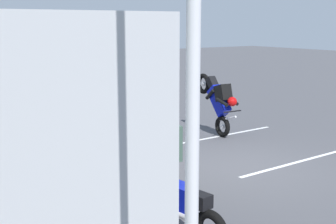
{
  "coord_description": "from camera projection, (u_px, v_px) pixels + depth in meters",
  "views": [
    {
      "loc": [
        -7.32,
        6.78,
        3.14
      ],
      "look_at": [
        1.42,
        0.8,
        1.1
      ],
      "focal_mm": 49.3,
      "sensor_mm": 36.0,
      "label": 1
    }
  ],
  "objects": [
    {
      "name": "parked_motorcycle_silver",
      "position": [
        176.0,
        204.0,
        6.91
      ],
      "size": [
        2.05,
        0.6,
        0.99
      ],
      "color": "black",
      "rests_on": "ground_plane"
    },
    {
      "name": "stunt_motorcycle",
      "position": [
        218.0,
        99.0,
        12.96
      ],
      "size": [
        1.94,
        0.58,
        1.82
      ],
      "color": "black",
      "rests_on": "ground_plane"
    },
    {
      "name": "bay_line_b",
      "position": [
        296.0,
        162.0,
        10.58
      ],
      "size": [
        0.2,
        3.62,
        0.01
      ],
      "color": "white",
      "rests_on": "ground_plane"
    },
    {
      "name": "bay_line_c",
      "position": [
        215.0,
        137.0,
        12.93
      ],
      "size": [
        0.22,
        4.37,
        0.01
      ],
      "color": "white",
      "rests_on": "ground_plane"
    },
    {
      "name": "flagpole",
      "position": [
        189.0,
        88.0,
        2.54
      ],
      "size": [
        0.78,
        0.36,
        5.68
      ],
      "color": "silver",
      "rests_on": "ground_plane"
    },
    {
      "name": "spectator_centre",
      "position": [
        120.0,
        126.0,
        9.37
      ],
      "size": [
        0.58,
        0.36,
        1.82
      ],
      "color": "#473823",
      "rests_on": "ground_plane"
    },
    {
      "name": "spectator_left",
      "position": [
        141.0,
        137.0,
        8.66
      ],
      "size": [
        0.57,
        0.39,
        1.74
      ],
      "color": "#473823",
      "rests_on": "ground_plane"
    },
    {
      "name": "ground_plane",
      "position": [
        234.0,
        166.0,
        10.28
      ],
      "size": [
        80.0,
        80.0,
        0.0
      ],
      "primitive_type": "plane",
      "color": "#4C4C51"
    },
    {
      "name": "spectator_right",
      "position": [
        88.0,
        119.0,
        10.14
      ],
      "size": [
        0.57,
        0.31,
        1.79
      ],
      "color": "#473823",
      "rests_on": "ground_plane"
    },
    {
      "name": "spectator_far_left",
      "position": [
        171.0,
        150.0,
        7.95
      ],
      "size": [
        0.58,
        0.37,
        1.68
      ],
      "color": "#473823",
      "rests_on": "ground_plane"
    },
    {
      "name": "spectator_far_right",
      "position": [
        65.0,
        117.0,
        10.83
      ],
      "size": [
        0.57,
        0.38,
        1.66
      ],
      "color": "#473823",
      "rests_on": "ground_plane"
    }
  ]
}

